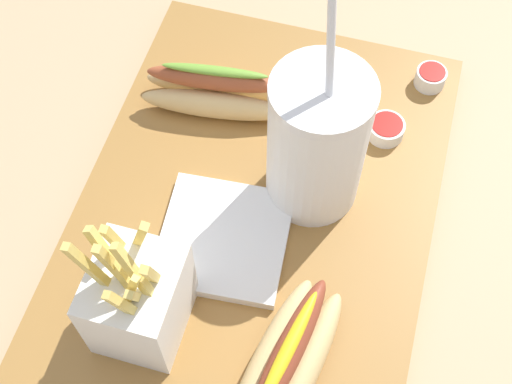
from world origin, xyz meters
The scene contains 9 objects.
ground_plane centered at (0.00, 0.00, -0.01)m, with size 2.40×2.40×0.02m, color tan.
food_tray centered at (0.00, 0.00, 0.01)m, with size 0.49×0.35×0.02m, color olive.
soda_cup centered at (0.04, -0.05, 0.10)m, with size 0.09×0.09×0.26m.
fries_basket centered at (-0.14, 0.06, 0.07)m, with size 0.08×0.08×0.16m.
hot_dog_1 centered at (0.11, 0.08, 0.04)m, with size 0.07×0.16×0.06m.
hot_dog_2 centered at (-0.15, -0.07, 0.05)m, with size 0.17×0.09×0.07m.
ketchup_cup_1 centered at (0.20, -0.14, 0.03)m, with size 0.03×0.03×0.02m.
ketchup_cup_2 centered at (0.12, -0.11, 0.03)m, with size 0.04×0.04×0.02m.
napkin_stack centered at (-0.05, 0.02, 0.03)m, with size 0.12×0.12×0.01m, color white.
Camera 1 is at (-0.33, -0.09, 0.64)m, focal length 49.71 mm.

